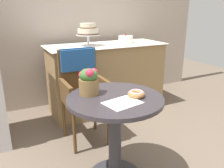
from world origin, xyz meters
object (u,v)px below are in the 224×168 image
(wicker_chair, at_px, (81,81))
(tiered_cake_stand, at_px, (88,31))
(round_layer_cake, at_px, (126,39))
(flower_vase, at_px, (89,80))
(cafe_table, at_px, (115,123))
(donut_front, at_px, (136,94))

(wicker_chair, bearing_deg, tiered_cake_stand, 64.12)
(round_layer_cake, bearing_deg, flower_vase, -130.26)
(tiered_cake_stand, bearing_deg, flower_vase, -111.24)
(wicker_chair, distance_m, tiered_cake_stand, 0.77)
(wicker_chair, relative_size, flower_vase, 4.54)
(flower_vase, height_order, round_layer_cake, round_layer_cake)
(cafe_table, distance_m, donut_front, 0.28)
(round_layer_cake, bearing_deg, donut_front, -116.95)
(donut_front, relative_size, round_layer_cake, 0.66)
(flower_vase, xyz_separation_m, round_layer_cake, (0.99, 1.17, 0.12))
(donut_front, height_order, round_layer_cake, round_layer_cake)
(wicker_chair, height_order, donut_front, wicker_chair)
(flower_vase, bearing_deg, round_layer_cake, 49.74)
(flower_vase, bearing_deg, tiered_cake_stand, 68.76)
(flower_vase, bearing_deg, wicker_chair, 76.67)
(cafe_table, distance_m, wicker_chair, 0.76)
(wicker_chair, relative_size, round_layer_cake, 4.93)
(donut_front, relative_size, flower_vase, 0.61)
(wicker_chair, distance_m, donut_front, 0.83)
(cafe_table, bearing_deg, donut_front, -24.53)
(tiered_cake_stand, bearing_deg, donut_front, -96.60)
(donut_front, distance_m, tiered_cake_stand, 1.41)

